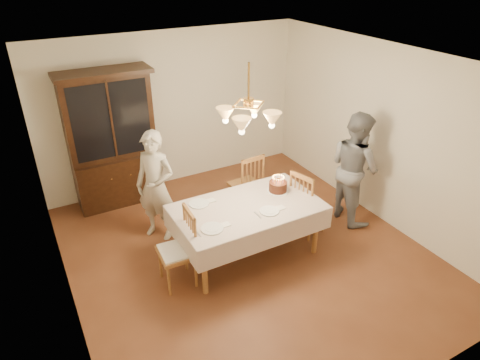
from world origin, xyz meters
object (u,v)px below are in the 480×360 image
dining_table (247,211)px  elderly_woman (156,186)px  chair_far_side (246,186)px  birthday_cake (278,187)px  china_hutch (112,142)px

dining_table → elderly_woman: 1.34m
dining_table → chair_far_side: 1.13m
chair_far_side → dining_table: bearing=-118.8°
dining_table → birthday_cake: 0.59m
dining_table → birthday_cake: (0.55, 0.13, 0.15)m
chair_far_side → china_hutch: bearing=142.3°
dining_table → chair_far_side: chair_far_side is taller
china_hutch → birthday_cake: size_ratio=7.20×
chair_far_side → birthday_cake: chair_far_side is taller
elderly_woman → dining_table: bearing=0.1°
dining_table → china_hutch: china_hutch is taller
china_hutch → dining_table: bearing=-63.3°
birthday_cake → elderly_woman: bearing=149.0°
elderly_woman → birthday_cake: (1.44, -0.87, 0.03)m
chair_far_side → birthday_cake: size_ratio=3.33×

